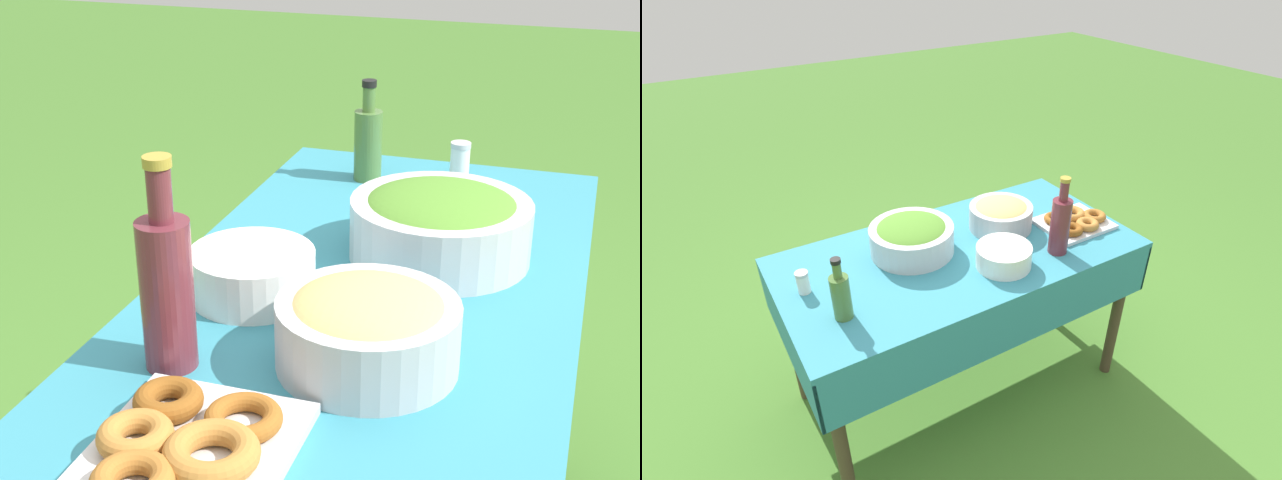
{
  "view_description": "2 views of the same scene",
  "coord_description": "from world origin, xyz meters",
  "views": [
    {
      "loc": [
        1.35,
        0.35,
        1.47
      ],
      "look_at": [
        0.07,
        -0.06,
        0.88
      ],
      "focal_mm": 50.0,
      "sensor_mm": 36.0,
      "label": 1
    },
    {
      "loc": [
        -0.87,
        -1.45,
        1.87
      ],
      "look_at": [
        0.01,
        -0.0,
        0.81
      ],
      "focal_mm": 28.0,
      "sensor_mm": 36.0,
      "label": 2
    }
  ],
  "objects": [
    {
      "name": "salt_shaker",
      "position": [
        -0.61,
        0.06,
        0.81
      ],
      "size": [
        0.05,
        0.05,
        0.09
      ],
      "color": "white",
      "rests_on": "picnic_table"
    },
    {
      "name": "olive_oil_bottle",
      "position": [
        -0.54,
        -0.15,
        0.86
      ],
      "size": [
        0.06,
        0.06,
        0.23
      ],
      "color": "#4C7238",
      "rests_on": "picnic_table"
    },
    {
      "name": "wine_bottle",
      "position": [
        0.34,
        -0.21,
        0.89
      ],
      "size": [
        0.08,
        0.08,
        0.33
      ],
      "color": "maroon",
      "rests_on": "picnic_table"
    },
    {
      "name": "salad_bowl",
      "position": [
        -0.16,
        0.09,
        0.83
      ],
      "size": [
        0.34,
        0.34,
        0.13
      ],
      "color": "silver",
      "rests_on": "picnic_table"
    },
    {
      "name": "plate_stack",
      "position": [
        0.09,
        -0.18,
        0.81
      ],
      "size": [
        0.22,
        0.22,
        0.08
      ],
      "color": "white",
      "rests_on": "picnic_table"
    },
    {
      "name": "donut_platter",
      "position": [
        0.54,
        -0.09,
        0.79
      ],
      "size": [
        0.3,
        0.25,
        0.05
      ],
      "color": "silver",
      "rests_on": "picnic_table"
    },
    {
      "name": "picnic_table",
      "position": [
        0.0,
        0.0,
        0.66
      ],
      "size": [
        1.44,
        0.73,
        0.76
      ],
      "color": "teal",
      "rests_on": "ground_plane"
    },
    {
      "name": "pasta_bowl",
      "position": [
        0.25,
        0.07,
        0.83
      ],
      "size": [
        0.27,
        0.27,
        0.12
      ],
      "color": "#B2B7BC",
      "rests_on": "picnic_table"
    }
  ]
}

